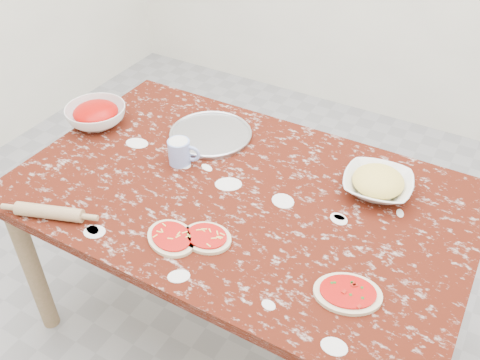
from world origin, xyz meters
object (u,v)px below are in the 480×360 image
sauce_bowl (96,115)px  worktable (240,208)px  pizza_tray (211,135)px  cheese_bowl (377,185)px  rolling_pin (49,212)px  flour_mug (180,152)px

sauce_bowl → worktable: bearing=-6.8°
worktable → pizza_tray: pizza_tray is taller
cheese_bowl → rolling_pin: cheese_bowl is taller
cheese_bowl → rolling_pin: bearing=-143.4°
worktable → sauce_bowl: (-0.74, 0.09, 0.12)m
cheese_bowl → flour_mug: bearing=-163.9°
worktable → flour_mug: size_ratio=13.00×
sauce_bowl → flour_mug: 0.46m
pizza_tray → flour_mug: flour_mug is taller
pizza_tray → cheese_bowl: cheese_bowl is taller
pizza_tray → rolling_pin: size_ratio=1.40×
pizza_tray → cheese_bowl: 0.70m
pizza_tray → sauce_bowl: bearing=-161.6°
rolling_pin → cheese_bowl: bearing=36.6°
worktable → flour_mug: flour_mug is taller
sauce_bowl → cheese_bowl: bearing=7.3°
sauce_bowl → flour_mug: (0.46, -0.05, 0.01)m
worktable → rolling_pin: bearing=-138.1°
pizza_tray → cheese_bowl: bearing=-0.5°
pizza_tray → rolling_pin: 0.71m
cheese_bowl → pizza_tray: bearing=179.5°
sauce_bowl → flour_mug: flour_mug is taller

